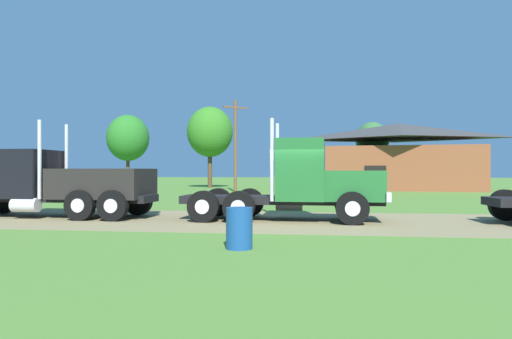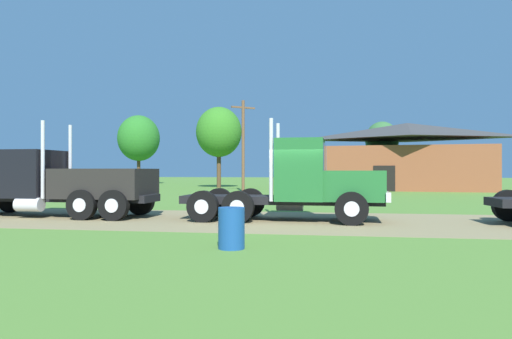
% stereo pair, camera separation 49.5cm
% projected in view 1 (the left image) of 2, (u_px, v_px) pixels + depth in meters
% --- Properties ---
extents(ground_plane, '(200.00, 200.00, 0.00)m').
position_uv_depth(ground_plane, '(289.00, 221.00, 16.39)').
color(ground_plane, '#527E2F').
extents(dirt_track, '(120.00, 6.94, 0.01)m').
position_uv_depth(dirt_track, '(289.00, 221.00, 16.39)').
color(dirt_track, '#887951').
rests_on(dirt_track, ground_plane).
extents(truck_foreground_white, '(7.34, 2.69, 3.59)m').
position_uv_depth(truck_foreground_white, '(306.00, 183.00, 16.50)').
color(truck_foreground_white, black).
rests_on(truck_foreground_white, ground_plane).
extents(truck_near_left, '(8.33, 2.75, 3.67)m').
position_uv_depth(truck_near_left, '(50.00, 184.00, 17.86)').
color(truck_near_left, black).
rests_on(truck_near_left, ground_plane).
extents(steel_barrel, '(0.61, 0.61, 0.95)m').
position_uv_depth(steel_barrel, '(239.00, 228.00, 10.57)').
color(steel_barrel, '#19478C').
rests_on(steel_barrel, ground_plane).
extents(shed_building, '(15.35, 8.84, 6.13)m').
position_uv_depth(shed_building, '(398.00, 158.00, 42.52)').
color(shed_building, brown).
rests_on(shed_building, ground_plane).
extents(utility_pole_near, '(1.83, 1.46, 7.68)m').
position_uv_depth(utility_pole_near, '(235.00, 143.00, 38.74)').
color(utility_pole_near, brown).
rests_on(utility_pole_near, ground_plane).
extents(tree_left, '(5.37, 5.37, 8.91)m').
position_uv_depth(tree_left, '(128.00, 138.00, 59.14)').
color(tree_left, '#513823').
rests_on(tree_left, ground_plane).
extents(tree_mid, '(4.70, 4.70, 8.34)m').
position_uv_depth(tree_mid, '(210.00, 132.00, 47.42)').
color(tree_mid, '#513823').
rests_on(tree_mid, ground_plane).
extents(tree_right, '(3.35, 3.35, 6.75)m').
position_uv_depth(tree_right, '(372.00, 140.00, 47.17)').
color(tree_right, '#513823').
rests_on(tree_right, ground_plane).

